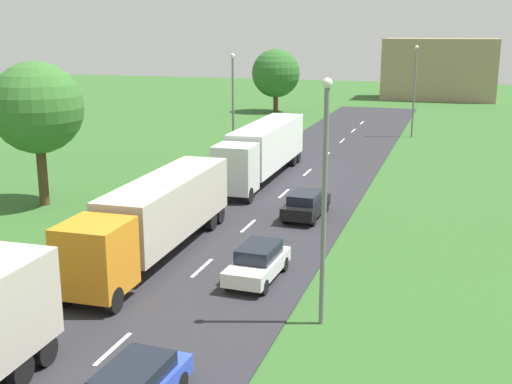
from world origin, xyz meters
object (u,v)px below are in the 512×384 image
at_px(truck_second, 156,214).
at_px(lamppost_second, 324,193).
at_px(truck_third, 263,148).
at_px(car_fourth, 306,204).
at_px(tree_elm, 37,108).
at_px(lamppost_fourth, 414,87).
at_px(tree_maple, 276,73).
at_px(distant_building, 439,69).
at_px(car_third, 258,262).
at_px(lamppost_third, 233,105).

relative_size(truck_second, lamppost_second, 1.53).
bearing_deg(truck_third, car_fourth, -59.55).
relative_size(truck_second, truck_third, 0.93).
bearing_deg(car_fourth, tree_elm, -173.42).
bearing_deg(lamppost_second, lamppost_fourth, 90.14).
relative_size(car_fourth, tree_maple, 0.55).
xyz_separation_m(tree_elm, distant_building, (20.46, 70.26, -1.41)).
bearing_deg(truck_third, tree_elm, -135.20).
height_order(truck_second, car_third, truck_second).
relative_size(car_third, tree_maple, 0.52).
xyz_separation_m(truck_second, distant_building, (9.72, 76.73, 2.42)).
distance_m(truck_second, tree_elm, 13.11).
relative_size(lamppost_second, lamppost_fourth, 1.00).
bearing_deg(truck_second, tree_elm, 148.90).
relative_size(lamppost_third, distant_building, 0.53).
relative_size(car_fourth, lamppost_second, 0.50).
bearing_deg(truck_third, lamppost_fourth, 68.48).
bearing_deg(truck_second, car_third, -15.01).
bearing_deg(lamppost_third, distant_building, 77.02).
bearing_deg(truck_second, distant_building, 82.78).
xyz_separation_m(car_fourth, tree_elm, (-15.96, -1.84, 5.07)).
xyz_separation_m(truck_third, car_third, (5.38, -18.61, -1.39)).
height_order(tree_elm, distant_building, distant_building).
distance_m(car_fourth, distant_building, 68.66).
height_order(truck_second, tree_maple, tree_maple).
bearing_deg(car_third, tree_maple, 104.99).
height_order(tree_maple, distant_building, distant_building).
bearing_deg(truck_second, car_fourth, 57.86).
bearing_deg(distant_building, truck_second, -97.22).
relative_size(lamppost_second, lamppost_third, 1.02).
bearing_deg(truck_second, tree_maple, 99.97).
distance_m(truck_third, car_fourth, 10.35).
height_order(car_third, tree_maple, tree_maple).
relative_size(lamppost_second, tree_maple, 1.12).
xyz_separation_m(car_third, lamppost_fourth, (3.34, 40.73, 4.10)).
relative_size(truck_second, tree_maple, 1.71).
height_order(car_fourth, tree_maple, tree_maple).
height_order(lamppost_third, tree_maple, lamppost_third).
distance_m(truck_second, tree_maple, 55.50).
bearing_deg(tree_maple, truck_third, -75.58).
bearing_deg(lamppost_third, tree_elm, -118.38).
distance_m(car_third, lamppost_fourth, 41.07).
relative_size(car_third, distant_building, 0.25).
bearing_deg(truck_second, lamppost_third, 99.25).
bearing_deg(lamppost_third, car_fourth, -54.44).
xyz_separation_m(truck_second, lamppost_fourth, (8.75, 39.28, 2.85)).
bearing_deg(car_fourth, lamppost_fourth, 83.52).
xyz_separation_m(lamppost_second, lamppost_third, (-12.15, 24.98, -0.11)).
distance_m(truck_third, tree_maple, 38.74).
bearing_deg(truck_third, lamppost_second, -68.04).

